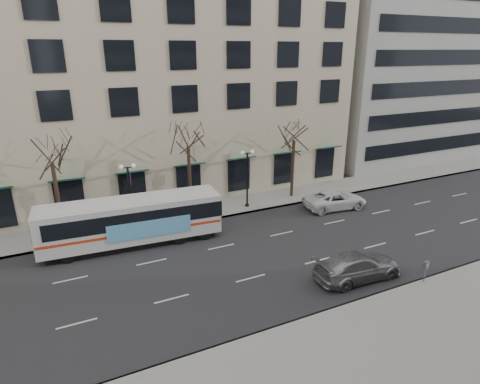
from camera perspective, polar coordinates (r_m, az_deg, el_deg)
ground at (r=26.94m, az=-0.73°, el=-9.83°), size 160.00×160.00×0.00m
sidewalk_far at (r=36.21m, az=0.45°, el=-1.69°), size 80.00×4.00×0.15m
building_hotel at (r=43.02m, az=-15.84°, el=17.29°), size 40.00×20.00×24.00m
building_office at (r=59.62m, az=20.69°, el=22.59°), size 25.00×20.00×35.00m
tree_far_left at (r=30.80m, az=-25.42°, el=5.45°), size 3.60×3.60×8.34m
tree_far_mid at (r=32.28m, az=-7.44°, el=8.15°), size 3.60×3.60×8.55m
tree_far_right at (r=36.67m, az=7.73°, el=8.74°), size 3.60×3.60×8.06m
lamp_post_left at (r=31.61m, az=-15.38°, el=-0.12°), size 1.22×0.45×5.21m
lamp_post_right at (r=34.58m, az=1.05°, el=2.30°), size 1.22×0.45×5.21m
city_bus at (r=29.41m, az=-14.99°, el=-3.86°), size 12.71×3.61×3.40m
silver_car at (r=25.79m, az=16.40°, el=-10.09°), size 5.69×2.53×1.62m
white_pickup at (r=36.20m, az=13.37°, el=-1.06°), size 5.87×3.23×1.56m
pay_station at (r=26.46m, az=24.93°, el=-9.67°), size 0.29×0.20×1.34m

